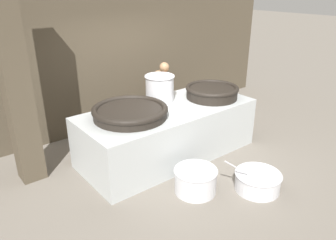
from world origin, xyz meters
The scene contains 10 objects.
ground_plane centered at (0.00, 0.00, 0.00)m, with size 60.00×60.00×0.00m, color slate.
back_wall centered at (0.00, 1.98, 1.76)m, with size 9.21×0.24×3.52m, color #4C4233.
support_pillar centered at (-2.28, 0.82, 1.76)m, with size 0.38×0.38×3.52m, color #4C4233.
hearth_platform centered at (0.00, 0.00, 0.47)m, with size 3.26×1.42×0.94m.
giant_wok_near centered at (-0.77, 0.05, 1.04)m, with size 1.27×1.27×0.20m.
giant_wok_far centered at (1.03, -0.09, 1.07)m, with size 1.03×1.03×0.24m.
stock_pot centered at (0.13, 0.41, 1.20)m, with size 0.57×0.57×0.50m.
cook centered at (0.72, 1.04, 0.80)m, with size 0.34×0.53×1.49m.
prep_bowl_vegetables centered at (0.37, -1.79, 0.17)m, with size 0.90×0.73×0.60m.
prep_bowl_meat centered at (-0.42, -1.21, 0.22)m, with size 0.68×0.68×0.39m.
Camera 1 is at (-3.45, -4.31, 3.04)m, focal length 35.00 mm.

